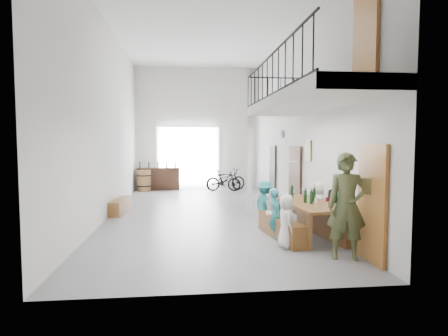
{
  "coord_description": "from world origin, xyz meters",
  "views": [
    {
      "loc": [
        -0.6,
        -11.12,
        2.13
      ],
      "look_at": [
        0.55,
        -0.5,
        1.39
      ],
      "focal_mm": 30.0,
      "sensor_mm": 36.0,
      "label": 1
    }
  ],
  "objects": [
    {
      "name": "room_walls",
      "position": [
        0.0,
        0.0,
        3.55
      ],
      "size": [
        12.0,
        12.0,
        12.0
      ],
      "color": "silver",
      "rests_on": "ground"
    },
    {
      "name": "counter_bottles",
      "position": [
        -1.75,
        5.65,
        1.12
      ],
      "size": [
        1.61,
        0.2,
        0.28
      ],
      "color": "black",
      "rests_on": "serving_counter"
    },
    {
      "name": "guest_right_a",
      "position": [
        2.8,
        -3.63,
        0.65
      ],
      "size": [
        0.47,
        0.81,
        1.3
      ],
      "primitive_type": "imported",
      "rotation": [
        0.0,
        0.0,
        -1.78
      ],
      "color": "red",
      "rests_on": "ground"
    },
    {
      "name": "bicycle_near",
      "position": [
        1.22,
        5.14,
        0.47
      ],
      "size": [
        1.91,
        1.05,
        0.95
      ],
      "primitive_type": "imported",
      "rotation": [
        0.0,
        0.0,
        1.82
      ],
      "color": "black",
      "rests_on": "ground"
    },
    {
      "name": "guest_right_c",
      "position": [
        2.71,
        -2.34,
        0.59
      ],
      "size": [
        0.46,
        0.63,
        1.17
      ],
      "primitive_type": "imported",
      "rotation": [
        0.0,
        0.0,
        -1.73
      ],
      "color": "white",
      "rests_on": "ground"
    },
    {
      "name": "host_standing",
      "position": [
        2.34,
        -4.69,
        0.97
      ],
      "size": [
        0.8,
        0.62,
        1.94
      ],
      "primitive_type": "imported",
      "rotation": [
        0.0,
        0.0,
        -0.24
      ],
      "color": "#414929",
      "rests_on": "ground"
    },
    {
      "name": "serving_counter",
      "position": [
        -1.75,
        5.65,
        0.49
      ],
      "size": [
        1.9,
        0.74,
        0.98
      ],
      "primitive_type": "cube",
      "rotation": [
        0.0,
        0.0,
        0.12
      ],
      "color": "#362013",
      "rests_on": "ground"
    },
    {
      "name": "bench_wall",
      "position": [
        2.57,
        -3.0,
        0.26
      ],
      "size": [
        0.6,
        2.28,
        0.52
      ],
      "primitive_type": "cube",
      "rotation": [
        0.0,
        0.0,
        0.14
      ],
      "color": "brown",
      "rests_on": "ground"
    },
    {
      "name": "guest_right_b",
      "position": [
        2.78,
        -3.01,
        0.54
      ],
      "size": [
        0.61,
        1.06,
        1.09
      ],
      "primitive_type": "imported",
      "rotation": [
        0.0,
        0.0,
        -1.26
      ],
      "color": "black",
      "rests_on": "ground"
    },
    {
      "name": "floor",
      "position": [
        0.0,
        0.0,
        0.0
      ],
      "size": [
        12.0,
        12.0,
        0.0
      ],
      "primitive_type": "plane",
      "color": "slate",
      "rests_on": "ground"
    },
    {
      "name": "oak_barrel",
      "position": [
        -2.33,
        5.3,
        0.46
      ],
      "size": [
        0.62,
        0.62,
        0.92
      ],
      "color": "brown",
      "rests_on": "ground"
    },
    {
      "name": "bicycle_far",
      "position": [
        1.12,
        4.94,
        0.45
      ],
      "size": [
        1.55,
        0.73,
        0.9
      ],
      "primitive_type": "imported",
      "rotation": [
        0.0,
        0.0,
        1.36
      ],
      "color": "black",
      "rests_on": "ground"
    },
    {
      "name": "guest_left_c",
      "position": [
        1.48,
        -2.71,
        0.53
      ],
      "size": [
        0.45,
        0.55,
        1.06
      ],
      "primitive_type": "imported",
      "rotation": [
        0.0,
        0.0,
        1.48
      ],
      "color": "white",
      "rests_on": "ground"
    },
    {
      "name": "guest_left_a",
      "position": [
        1.44,
        -3.87,
        0.54
      ],
      "size": [
        0.35,
        0.53,
        1.08
      ],
      "primitive_type": "imported",
      "rotation": [
        0.0,
        0.0,
        1.55
      ],
      "color": "white",
      "rests_on": "ground"
    },
    {
      "name": "potted_plant",
      "position": [
        2.45,
        0.38,
        0.19
      ],
      "size": [
        0.44,
        0.41,
        0.39
      ],
      "primitive_type": "imported",
      "rotation": [
        0.0,
        0.0,
        -0.37
      ],
      "color": "#23521E",
      "rests_on": "ground"
    },
    {
      "name": "right_wall_decor",
      "position": [
        2.7,
        -1.87,
        1.74
      ],
      "size": [
        0.07,
        8.28,
        5.07
      ],
      "color": "#976028",
      "rests_on": "ground"
    },
    {
      "name": "tableware",
      "position": [
        2.18,
        -3.13,
        0.94
      ],
      "size": [
        0.62,
        1.56,
        0.35
      ],
      "color": "black",
      "rests_on": "tasting_table"
    },
    {
      "name": "side_bench",
      "position": [
        -2.5,
        0.27,
        0.21
      ],
      "size": [
        0.48,
        1.53,
        0.42
      ],
      "primitive_type": "cube",
      "rotation": [
        0.0,
        0.0,
        -0.1
      ],
      "color": "brown",
      "rests_on": "ground"
    },
    {
      "name": "tasting_table",
      "position": [
        2.16,
        -3.09,
        0.71
      ],
      "size": [
        1.17,
        2.44,
        0.79
      ],
      "rotation": [
        0.0,
        0.0,
        0.09
      ],
      "color": "brown",
      "rests_on": "ground"
    },
    {
      "name": "balcony",
      "position": [
        1.98,
        -3.13,
        2.96
      ],
      "size": [
        1.52,
        5.62,
        4.0
      ],
      "color": "silver",
      "rests_on": "ground"
    },
    {
      "name": "guest_left_d",
      "position": [
        1.38,
        -2.17,
        0.59
      ],
      "size": [
        0.64,
        0.86,
        1.18
      ],
      "primitive_type": "imported",
      "rotation": [
        0.0,
        0.0,
        1.86
      ],
      "color": "#25747C",
      "rests_on": "ground"
    },
    {
      "name": "bench_inner",
      "position": [
        1.52,
        -3.14,
        0.24
      ],
      "size": [
        0.59,
        2.08,
        0.47
      ],
      "primitive_type": "cube",
      "rotation": [
        0.0,
        0.0,
        0.13
      ],
      "color": "brown",
      "rests_on": "ground"
    },
    {
      "name": "gateway_portal",
      "position": [
        -0.4,
        5.94,
        1.4
      ],
      "size": [
        2.8,
        0.08,
        2.8
      ],
      "primitive_type": "cube",
      "color": "white",
      "rests_on": "ground"
    },
    {
      "name": "guest_left_b",
      "position": [
        1.4,
        -3.15,
        0.55
      ],
      "size": [
        0.3,
        0.42,
        1.1
      ],
      "primitive_type": "imported",
      "rotation": [
        0.0,
        0.0,
        1.66
      ],
      "color": "#25747C",
      "rests_on": "ground"
    }
  ]
}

